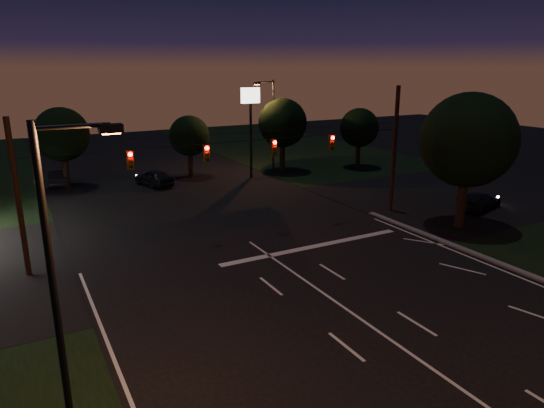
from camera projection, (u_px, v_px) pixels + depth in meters
ground at (420, 360)px, 17.49m from camera, size 140.00×140.00×0.00m
cross_street_right at (455, 195)px, 40.21m from camera, size 20.00×16.00×0.02m
stop_bar at (314, 246)px, 28.58m from camera, size 12.00×0.50×0.01m
utility_pole_right at (390, 211)px, 35.69m from camera, size 0.30×0.30×9.00m
utility_pole_left at (29, 275)px, 24.63m from camera, size 0.28×0.28×8.00m
signal_span at (241, 150)px, 28.63m from camera, size 24.00×0.40×1.56m
pole_sign_right at (251, 112)px, 44.82m from camera, size 1.80×0.30×8.40m
street_light_left at (61, 265)px, 12.57m from camera, size 2.20×0.35×9.00m
street_light_right_far at (271, 119)px, 48.27m from camera, size 2.20×0.35×9.00m
tree_right_near at (466, 141)px, 30.76m from camera, size 6.00×6.00×8.76m
tree_far_b at (62, 135)px, 41.39m from camera, size 4.60×4.60×6.98m
tree_far_c at (189, 136)px, 45.78m from camera, size 3.80×3.80×5.86m
tree_far_d at (282, 123)px, 48.01m from camera, size 4.80×4.80×7.30m
tree_far_e at (359, 128)px, 50.18m from camera, size 4.00×4.00×6.18m
car_oncoming_a at (154, 178)px, 43.00m from camera, size 2.89×4.73×1.51m
car_oncoming_b at (58, 177)px, 43.48m from camera, size 1.87×4.38×1.41m
car_cross at (479, 201)px, 35.84m from camera, size 4.89×3.05×1.32m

